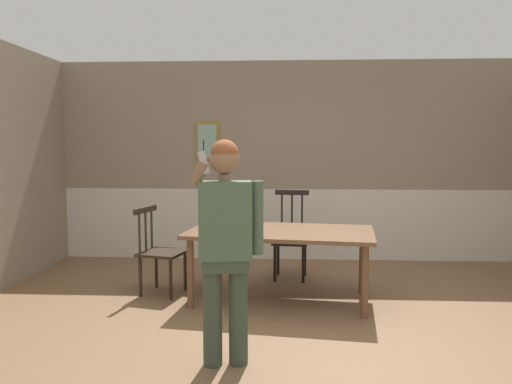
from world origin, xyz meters
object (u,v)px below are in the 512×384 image
Objects in this scene: chair_by_doorway at (160,251)px; person_figure at (226,238)px; chair_near_window at (291,238)px; dining_table at (281,237)px.

chair_by_doorway is 0.57× the size of person_figure.
person_figure is (-0.51, -2.50, 0.45)m from chair_near_window.
dining_table is 0.93m from chair_near_window.
dining_table is 1.35m from chair_by_doorway.
chair_near_window reaches higher than dining_table.
chair_by_doorway is (-1.44, -0.73, -0.02)m from chair_near_window.
person_figure is (-0.39, -1.59, 0.28)m from dining_table.
person_figure is (0.93, -1.77, 0.48)m from chair_by_doorway.
chair_by_doorway is at bearing 32.74° from chair_near_window.
chair_near_window is at bearing -109.99° from person_figure.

